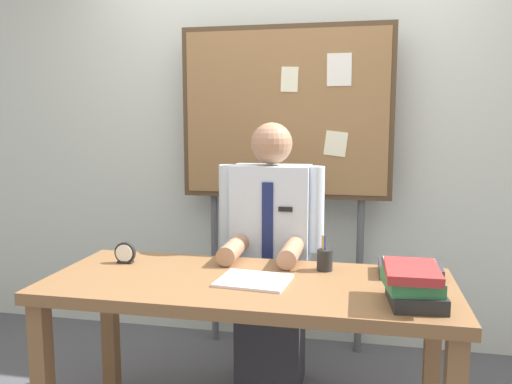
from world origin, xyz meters
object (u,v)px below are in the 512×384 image
(person, at_px, (271,267))
(bulletin_board, at_px, (285,118))
(desk, at_px, (248,302))
(book_stack, at_px, (413,285))
(paper_tray, at_px, (410,269))
(pen_holder, at_px, (325,260))
(desk_clock, at_px, (125,254))
(open_notebook, at_px, (254,280))

(person, height_order, bulletin_board, bulletin_board)
(bulletin_board, bearing_deg, desk, -90.03)
(book_stack, distance_m, paper_tray, 0.37)
(desk, height_order, pen_holder, pen_holder)
(desk_clock, bearing_deg, desk, -12.53)
(open_notebook, bearing_deg, person, 93.02)
(desk, distance_m, desk_clock, 0.65)
(person, bearing_deg, pen_holder, -48.87)
(desk_clock, bearing_deg, book_stack, -13.07)
(person, bearing_deg, desk_clock, -146.05)
(open_notebook, distance_m, pen_holder, 0.36)
(desk, xyz_separation_m, open_notebook, (0.03, -0.02, 0.10))
(desk, distance_m, person, 0.56)
(person, relative_size, bulletin_board, 0.72)
(person, bearing_deg, paper_tray, -27.30)
(desk_clock, distance_m, pen_holder, 0.93)
(paper_tray, bearing_deg, person, 152.70)
(open_notebook, bearing_deg, bulletin_board, 91.63)
(desk_clock, xyz_separation_m, pen_holder, (0.93, 0.07, 0.00))
(book_stack, relative_size, paper_tray, 1.06)
(bulletin_board, relative_size, pen_holder, 12.35)
(pen_holder, xyz_separation_m, paper_tray, (0.37, 0.00, -0.02))
(pen_holder, bearing_deg, open_notebook, -140.52)
(person, xyz_separation_m, book_stack, (0.65, -0.71, 0.17))
(desk, xyz_separation_m, desk_clock, (-0.62, 0.14, 0.14))
(desk_clock, bearing_deg, open_notebook, -13.64)
(open_notebook, xyz_separation_m, paper_tray, (0.64, 0.23, 0.02))
(person, height_order, desk_clock, person)
(book_stack, bearing_deg, desk, 166.43)
(person, relative_size, paper_tray, 5.43)
(bulletin_board, bearing_deg, book_stack, -61.31)
(open_notebook, xyz_separation_m, desk_clock, (-0.65, 0.16, 0.04))
(pen_holder, height_order, paper_tray, pen_holder)
(desk, bearing_deg, desk_clock, 167.47)
(bulletin_board, bearing_deg, paper_tray, -50.87)
(pen_holder, bearing_deg, book_stack, -46.33)
(desk_clock, relative_size, paper_tray, 0.38)
(book_stack, xyz_separation_m, desk_clock, (-1.27, 0.30, -0.03))
(book_stack, bearing_deg, person, 132.45)
(book_stack, distance_m, desk_clock, 1.31)
(person, relative_size, desk_clock, 14.20)
(open_notebook, relative_size, desk_clock, 2.89)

